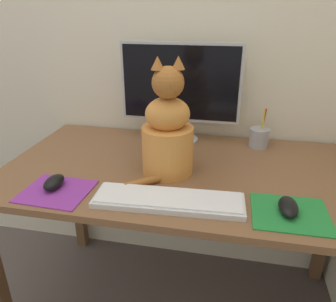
# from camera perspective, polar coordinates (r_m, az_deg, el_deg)

# --- Properties ---
(wall_back) EXTENTS (7.00, 0.04, 2.50)m
(wall_back) POSITION_cam_1_polar(r_m,az_deg,el_deg) (1.52, 5.92, 21.89)
(wall_back) COLOR beige
(wall_back) RESTS_ON ground_plane
(desk) EXTENTS (1.38, 0.75, 0.73)m
(desk) POSITION_cam_1_polar(r_m,az_deg,el_deg) (1.29, 2.87, -6.61)
(desk) COLOR brown
(desk) RESTS_ON ground_plane
(monitor) EXTENTS (0.52, 0.17, 0.43)m
(monitor) POSITION_cam_1_polar(r_m,az_deg,el_deg) (1.44, 2.12, 10.85)
(monitor) COLOR #B2B2B7
(monitor) RESTS_ON desk
(keyboard) EXTENTS (0.47, 0.16, 0.02)m
(keyboard) POSITION_cam_1_polar(r_m,az_deg,el_deg) (1.03, 0.09, -8.51)
(keyboard) COLOR silver
(keyboard) RESTS_ON desk
(mousepad_left) EXTENTS (0.23, 0.20, 0.00)m
(mousepad_left) POSITION_cam_1_polar(r_m,az_deg,el_deg) (1.15, -18.85, -6.64)
(mousepad_left) COLOR purple
(mousepad_left) RESTS_ON desk
(mousepad_right) EXTENTS (0.23, 0.20, 0.00)m
(mousepad_right) POSITION_cam_1_polar(r_m,az_deg,el_deg) (1.05, 20.48, -10.15)
(mousepad_right) COLOR #238438
(mousepad_right) RESTS_ON desk
(computer_mouse_left) EXTENTS (0.06, 0.10, 0.04)m
(computer_mouse_left) POSITION_cam_1_polar(r_m,az_deg,el_deg) (1.17, -19.24, -5.16)
(computer_mouse_left) COLOR black
(computer_mouse_left) RESTS_ON mousepad_left
(computer_mouse_right) EXTENTS (0.06, 0.11, 0.04)m
(computer_mouse_right) POSITION_cam_1_polar(r_m,az_deg,el_deg) (1.04, 20.21, -9.09)
(computer_mouse_right) COLOR black
(computer_mouse_right) RESTS_ON mousepad_right
(cat) EXTENTS (0.24, 0.29, 0.42)m
(cat) POSITION_cam_1_polar(r_m,az_deg,el_deg) (1.16, -0.10, 3.26)
(cat) COLOR #D6893D
(cat) RESTS_ON desk
(pen_cup) EXTENTS (0.08, 0.08, 0.17)m
(pen_cup) POSITION_cam_1_polar(r_m,az_deg,el_deg) (1.48, 15.57, 2.28)
(pen_cup) COLOR #99999E
(pen_cup) RESTS_ON desk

